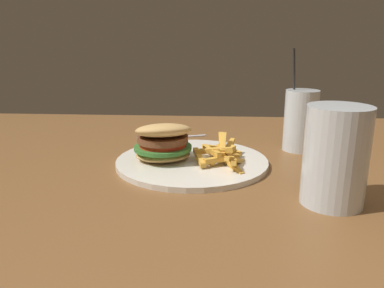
# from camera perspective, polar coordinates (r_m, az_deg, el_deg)

# --- Properties ---
(dining_table) EXTENTS (1.62, 1.25, 0.75)m
(dining_table) POSITION_cam_1_polar(r_m,az_deg,el_deg) (0.61, 5.95, -14.26)
(dining_table) COLOR brown
(dining_table) RESTS_ON ground_plane
(meal_plate_near) EXTENTS (0.29, 0.29, 0.09)m
(meal_plate_near) POSITION_cam_1_polar(r_m,az_deg,el_deg) (0.71, -1.58, -1.36)
(meal_plate_near) COLOR silver
(meal_plate_near) RESTS_ON dining_table
(beer_glass) EXTENTS (0.09, 0.09, 0.14)m
(beer_glass) POSITION_cam_1_polar(r_m,az_deg,el_deg) (0.57, 21.00, -1.91)
(beer_glass) COLOR silver
(beer_glass) RESTS_ON dining_table
(juice_glass) EXTENTS (0.07, 0.07, 0.22)m
(juice_glass) POSITION_cam_1_polar(r_m,az_deg,el_deg) (0.83, 16.18, 3.02)
(juice_glass) COLOR silver
(juice_glass) RESTS_ON dining_table
(spoon) EXTENTS (0.17, 0.08, 0.02)m
(spoon) POSITION_cam_1_polar(r_m,az_deg,el_deg) (0.90, -6.22, 1.05)
(spoon) COLOR silver
(spoon) RESTS_ON dining_table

